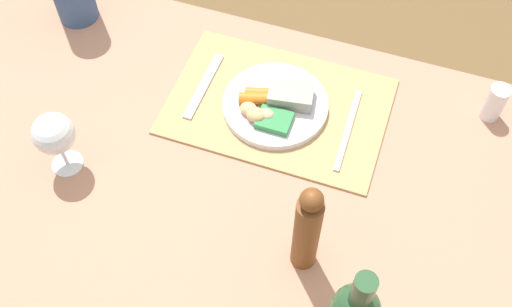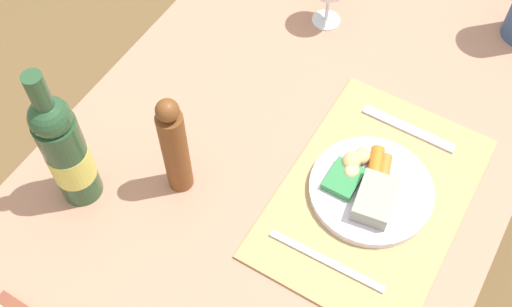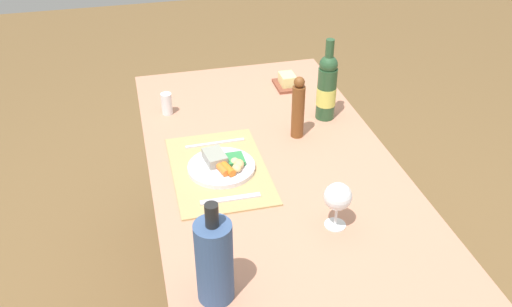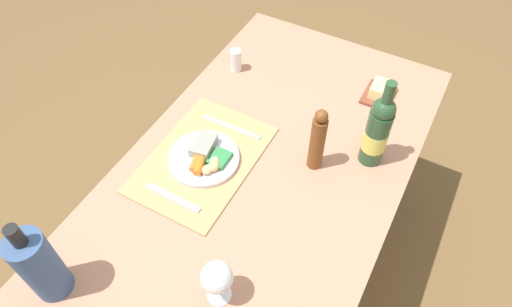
# 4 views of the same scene
# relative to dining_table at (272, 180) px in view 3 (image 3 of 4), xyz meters

# --- Properties ---
(ground_plane) EXTENTS (8.00, 8.00, 0.00)m
(ground_plane) POSITION_rel_dining_table_xyz_m (0.00, 0.00, -0.65)
(ground_plane) COLOR brown
(dining_table) EXTENTS (1.55, 0.82, 0.73)m
(dining_table) POSITION_rel_dining_table_xyz_m (0.00, 0.00, 0.00)
(dining_table) COLOR tan
(dining_table) RESTS_ON ground_plane
(placemat) EXTENTS (0.46, 0.31, 0.01)m
(placemat) POSITION_rel_dining_table_xyz_m (0.01, -0.18, 0.08)
(placemat) COLOR tan
(placemat) RESTS_ON dining_table
(dinner_plate) EXTENTS (0.22, 0.22, 0.05)m
(dinner_plate) POSITION_rel_dining_table_xyz_m (0.01, -0.17, 0.10)
(dinner_plate) COLOR silver
(dinner_plate) RESTS_ON placemat
(fork) EXTENTS (0.02, 0.21, 0.00)m
(fork) POSITION_rel_dining_table_xyz_m (-0.15, -0.17, 0.09)
(fork) COLOR silver
(fork) RESTS_ON placemat
(knife) EXTENTS (0.02, 0.19, 0.00)m
(knife) POSITION_rel_dining_table_xyz_m (0.18, -0.18, 0.09)
(knife) COLOR silver
(knife) RESTS_ON placemat
(wine_bottle) EXTENTS (0.07, 0.07, 0.32)m
(wine_bottle) POSITION_rel_dining_table_xyz_m (-0.24, 0.28, 0.21)
(wine_bottle) COLOR #294E2E
(wine_bottle) RESTS_ON dining_table
(wine_glass) EXTENTS (0.08, 0.08, 0.15)m
(wine_glass) POSITION_rel_dining_table_xyz_m (0.36, 0.09, 0.18)
(wine_glass) COLOR white
(wine_glass) RESTS_ON dining_table
(butter_dish) EXTENTS (0.13, 0.10, 0.06)m
(butter_dish) POSITION_rel_dining_table_xyz_m (-0.53, 0.21, 0.10)
(butter_dish) COLOR brown
(butter_dish) RESTS_ON dining_table
(pepper_mill) EXTENTS (0.05, 0.05, 0.23)m
(pepper_mill) POSITION_rel_dining_table_xyz_m (-0.14, 0.13, 0.19)
(pepper_mill) COLOR brown
(pepper_mill) RESTS_ON dining_table
(salt_shaker) EXTENTS (0.04, 0.04, 0.09)m
(salt_shaker) POSITION_rel_dining_table_xyz_m (-0.42, -0.31, 0.12)
(salt_shaker) COLOR white
(salt_shaker) RESTS_ON dining_table
(cooler_bottle) EXTENTS (0.09, 0.09, 0.29)m
(cooler_bottle) POSITION_rel_dining_table_xyz_m (0.54, -0.29, 0.20)
(cooler_bottle) COLOR #395482
(cooler_bottle) RESTS_ON dining_table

